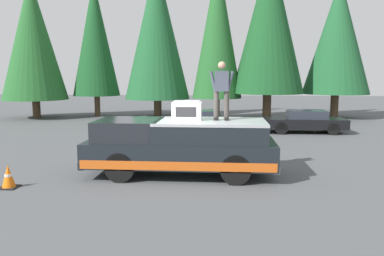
# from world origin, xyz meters

# --- Properties ---
(ground_plane) EXTENTS (90.00, 90.00, 0.00)m
(ground_plane) POSITION_xyz_m (0.00, 0.00, 0.00)
(ground_plane) COLOR #4C4F51
(pickup_truck) EXTENTS (2.01, 5.54, 1.65)m
(pickup_truck) POSITION_xyz_m (0.15, -0.05, 0.87)
(pickup_truck) COLOR black
(pickup_truck) RESTS_ON ground
(compressor_unit) EXTENTS (0.65, 0.84, 0.56)m
(compressor_unit) POSITION_xyz_m (0.24, -0.22, 1.93)
(compressor_unit) COLOR white
(compressor_unit) RESTS_ON pickup_truck
(person_on_truck_bed) EXTENTS (0.29, 0.72, 1.69)m
(person_on_truck_bed) POSITION_xyz_m (0.25, -1.23, 2.55)
(person_on_truck_bed) COLOR #423D38
(person_on_truck_bed) RESTS_ON pickup_truck
(parked_car_black) EXTENTS (1.64, 4.10, 1.16)m
(parked_car_black) POSITION_xyz_m (9.12, -5.49, 0.58)
(parked_car_black) COLOR black
(parked_car_black) RESTS_ON ground
(parked_car_navy) EXTENTS (1.64, 4.10, 1.16)m
(parked_car_navy) POSITION_xyz_m (8.71, 0.04, 0.58)
(parked_car_navy) COLOR navy
(parked_car_navy) RESTS_ON ground
(traffic_cone) EXTENTS (0.47, 0.47, 0.62)m
(traffic_cone) POSITION_xyz_m (-1.51, 4.35, 0.29)
(traffic_cone) COLOR black
(traffic_cone) RESTS_ON ground
(conifer_far_left) EXTENTS (4.43, 4.43, 9.35)m
(conifer_far_left) POSITION_xyz_m (16.19, -8.93, 5.49)
(conifer_far_left) COLOR #4C3826
(conifer_far_left) RESTS_ON ground
(conifer_left) EXTENTS (4.67, 4.67, 11.09)m
(conifer_left) POSITION_xyz_m (14.92, -4.19, 6.40)
(conifer_left) COLOR #4C3826
(conifer_left) RESTS_ON ground
(conifer_center_left) EXTENTS (3.29, 3.29, 10.54)m
(conifer_center_left) POSITION_xyz_m (14.99, -0.87, 5.97)
(conifer_center_left) COLOR #4C3826
(conifer_center_left) RESTS_ON ground
(conifer_center_right) EXTENTS (4.47, 4.47, 10.64)m
(conifer_center_right) POSITION_xyz_m (15.69, 3.28, 5.96)
(conifer_center_right) COLOR #4C3826
(conifer_center_right) RESTS_ON ground
(conifer_right) EXTENTS (3.26, 3.26, 9.55)m
(conifer_right) POSITION_xyz_m (15.84, 7.65, 5.51)
(conifer_right) COLOR #4C3826
(conifer_right) RESTS_ON ground
(conifer_far_right) EXTENTS (4.34, 4.34, 9.49)m
(conifer_far_right) POSITION_xyz_m (14.56, 11.53, 5.37)
(conifer_far_right) COLOR #4C3826
(conifer_far_right) RESTS_ON ground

